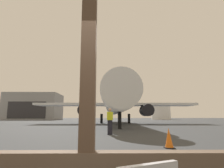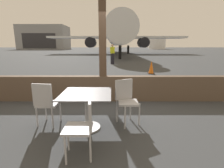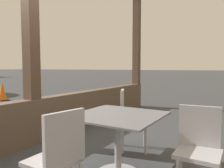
{
  "view_description": "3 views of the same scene",
  "coord_description": "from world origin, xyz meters",
  "px_view_note": "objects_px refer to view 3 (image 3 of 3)",
  "views": [
    {
      "loc": [
        0.3,
        -2.53,
        1.19
      ],
      "look_at": [
        0.48,
        14.16,
        4.07
      ],
      "focal_mm": 30.29,
      "sensor_mm": 36.0,
      "label": 1
    },
    {
      "loc": [
        0.26,
        -4.88,
        1.62
      ],
      "look_at": [
        0.26,
        -1.01,
        0.74
      ],
      "focal_mm": 27.02,
      "sensor_mm": 36.0,
      "label": 2
    },
    {
      "loc": [
        -2.39,
        -2.99,
        1.26
      ],
      "look_at": [
        0.01,
        -1.53,
        1.05
      ],
      "focal_mm": 35.04,
      "sensor_mm": 36.0,
      "label": 3
    }
  ],
  "objects_px": {
    "cafe_chair_window_left": "(199,143)",
    "traffic_cone": "(3,91)",
    "cafe_chair_window_right": "(58,153)",
    "dining_table": "(118,135)",
    "cafe_chair_aisle_left": "(129,114)"
  },
  "relations": [
    {
      "from": "cafe_chair_window_right",
      "to": "cafe_chair_aisle_left",
      "type": "height_order",
      "value": "cafe_chair_aisle_left"
    },
    {
      "from": "dining_table",
      "to": "cafe_chair_window_left",
      "type": "xyz_separation_m",
      "value": [
        0.08,
        -0.87,
        0.04
      ]
    },
    {
      "from": "dining_table",
      "to": "cafe_chair_window_right",
      "type": "distance_m",
      "value": 0.85
    },
    {
      "from": "dining_table",
      "to": "cafe_chair_aisle_left",
      "type": "relative_size",
      "value": 1.03
    },
    {
      "from": "cafe_chair_aisle_left",
      "to": "cafe_chair_window_right",
      "type": "bearing_deg",
      "value": -174.46
    },
    {
      "from": "cafe_chair_window_left",
      "to": "cafe_chair_window_right",
      "type": "bearing_deg",
      "value": 133.44
    },
    {
      "from": "cafe_chair_window_left",
      "to": "traffic_cone",
      "type": "height_order",
      "value": "cafe_chair_window_left"
    },
    {
      "from": "cafe_chair_window_left",
      "to": "cafe_chair_window_right",
      "type": "height_order",
      "value": "cafe_chair_window_right"
    },
    {
      "from": "dining_table",
      "to": "cafe_chair_window_right",
      "type": "relative_size",
      "value": 1.05
    },
    {
      "from": "cafe_chair_window_left",
      "to": "cafe_chair_window_right",
      "type": "distance_m",
      "value": 1.34
    },
    {
      "from": "cafe_chair_window_right",
      "to": "cafe_chair_window_left",
      "type": "bearing_deg",
      "value": -46.56
    },
    {
      "from": "cafe_chair_window_left",
      "to": "cafe_chair_aisle_left",
      "type": "bearing_deg",
      "value": 57.87
    },
    {
      "from": "cafe_chair_window_left",
      "to": "cafe_chair_window_right",
      "type": "xyz_separation_m",
      "value": [
        -0.92,
        0.97,
        0.01
      ]
    },
    {
      "from": "dining_table",
      "to": "cafe_chair_aisle_left",
      "type": "distance_m",
      "value": 0.84
    },
    {
      "from": "traffic_cone",
      "to": "dining_table",
      "type": "bearing_deg",
      "value": -112.67
    }
  ]
}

